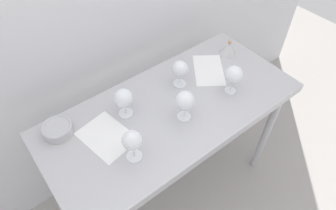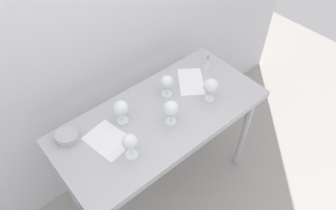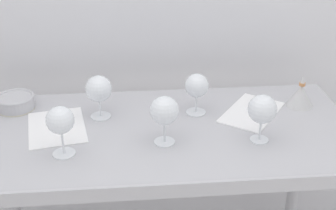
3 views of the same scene
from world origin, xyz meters
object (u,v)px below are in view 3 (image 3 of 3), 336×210
(tasting_sheet_upper, at_px, (252,112))
(decanter_funnel, at_px, (301,95))
(tasting_bowl, at_px, (16,102))
(tasting_sheet_lower, at_px, (57,127))
(wine_glass_near_center, at_px, (164,112))
(wine_glass_near_right, at_px, (262,110))
(wine_glass_far_right, at_px, (197,87))
(wine_glass_far_left, at_px, (99,90))
(wine_glass_near_left, at_px, (60,122))

(tasting_sheet_upper, distance_m, decanter_funnel, 0.21)
(tasting_bowl, bearing_deg, tasting_sheet_upper, -7.02)
(tasting_sheet_lower, bearing_deg, tasting_sheet_upper, -6.20)
(wine_glass_near_center, relative_size, decanter_funnel, 1.34)
(wine_glass_near_right, xyz_separation_m, decanter_funnel, (0.23, 0.24, -0.07))
(wine_glass_far_right, relative_size, tasting_sheet_upper, 0.57)
(wine_glass_far_left, bearing_deg, decanter_funnel, 1.81)
(wine_glass_near_left, distance_m, tasting_sheet_upper, 0.73)
(wine_glass_near_left, xyz_separation_m, wine_glass_near_right, (0.66, 0.03, -0.00))
(wine_glass_near_left, xyz_separation_m, wine_glass_near_center, (0.33, 0.04, -0.00))
(decanter_funnel, bearing_deg, wine_glass_near_center, -157.60)
(wine_glass_near_left, bearing_deg, tasting_sheet_lower, 104.32)
(wine_glass_near_left, height_order, tasting_sheet_lower, wine_glass_near_left)
(wine_glass_far_left, bearing_deg, tasting_bowl, 164.01)
(tasting_sheet_lower, distance_m, decanter_funnel, 0.93)
(wine_glass_near_right, relative_size, wine_glass_near_center, 0.99)
(wine_glass_near_left, height_order, tasting_bowl, wine_glass_near_left)
(wine_glass_far_right, distance_m, wine_glass_near_center, 0.24)
(tasting_sheet_upper, relative_size, tasting_bowl, 1.90)
(wine_glass_near_center, height_order, wine_glass_far_left, wine_glass_near_center)
(tasting_sheet_upper, xyz_separation_m, tasting_sheet_lower, (-0.73, -0.05, 0.00))
(tasting_sheet_lower, xyz_separation_m, tasting_bowl, (-0.17, 0.16, 0.03))
(tasting_bowl, bearing_deg, wine_glass_near_center, -28.28)
(wine_glass_near_right, distance_m, tasting_sheet_lower, 0.73)
(tasting_sheet_lower, xyz_separation_m, decanter_funnel, (0.93, 0.09, 0.04))
(tasting_sheet_upper, height_order, tasting_bowl, tasting_bowl)
(wine_glass_near_right, distance_m, tasting_sheet_upper, 0.23)
(wine_glass_near_center, xyz_separation_m, decanter_funnel, (0.55, 0.23, -0.07))
(wine_glass_near_center, bearing_deg, tasting_sheet_lower, 160.41)
(wine_glass_near_center, height_order, tasting_sheet_lower, wine_glass_near_center)
(wine_glass_far_right, xyz_separation_m, wine_glass_near_right, (0.19, -0.22, 0.01))
(tasting_sheet_lower, height_order, tasting_bowl, tasting_bowl)
(wine_glass_far_left, xyz_separation_m, decanter_funnel, (0.77, 0.02, -0.07))
(tasting_sheet_lower, bearing_deg, decanter_funnel, -4.52)
(wine_glass_near_center, distance_m, decanter_funnel, 0.60)
(tasting_bowl, bearing_deg, wine_glass_far_right, -7.74)
(wine_glass_near_center, relative_size, tasting_sheet_upper, 0.62)
(wine_glass_far_right, bearing_deg, wine_glass_near_center, -124.08)
(wine_glass_far_right, bearing_deg, decanter_funnel, 3.35)
(tasting_bowl, bearing_deg, wine_glass_far_left, -15.99)
(wine_glass_far_right, relative_size, wine_glass_near_right, 0.94)
(tasting_bowl, bearing_deg, wine_glass_near_right, -19.58)
(tasting_sheet_lower, bearing_deg, wine_glass_near_left, -85.88)
(wine_glass_near_left, xyz_separation_m, wine_glass_far_right, (0.47, 0.25, -0.01))
(wine_glass_near_left, xyz_separation_m, tasting_sheet_upper, (0.68, 0.23, -0.12))
(wine_glass_near_right, distance_m, wine_glass_far_left, 0.59)
(decanter_funnel, bearing_deg, wine_glass_far_right, -176.65)
(wine_glass_far_right, height_order, tasting_sheet_upper, wine_glass_far_right)
(wine_glass_near_left, xyz_separation_m, tasting_sheet_lower, (-0.05, 0.18, -0.12))
(wine_glass_near_right, height_order, wine_glass_near_center, wine_glass_near_center)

